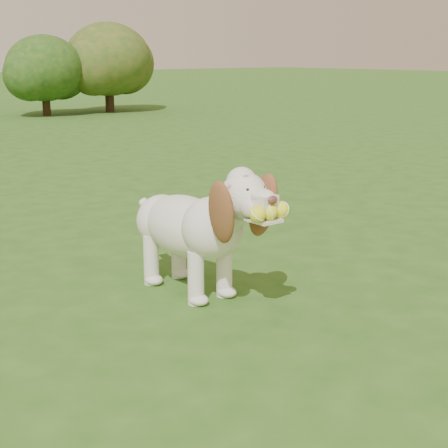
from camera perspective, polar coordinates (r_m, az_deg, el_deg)
ground at (r=3.30m, az=-13.00°, el=-6.75°), size 80.00×80.00×0.00m
dog at (r=3.29m, az=-2.30°, el=0.05°), size 0.36×1.03×0.67m
shrub_f at (r=14.16m, az=-9.61°, el=13.34°), size 1.69×1.69×1.76m
shrub_d at (r=13.53m, az=-14.73°, el=12.41°), size 1.44×1.44×1.49m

